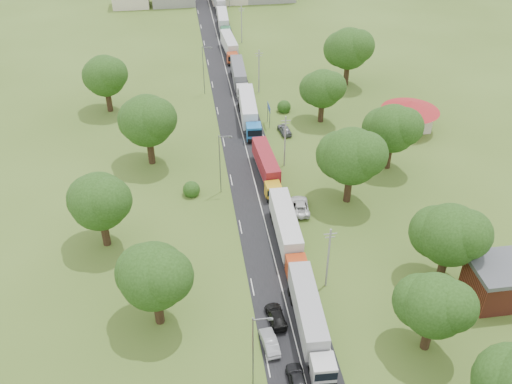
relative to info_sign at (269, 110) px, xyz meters
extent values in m
plane|color=#3D551C|center=(-5.20, -35.00, -3.00)|extent=(260.00, 260.00, 0.00)
cube|color=black|center=(-5.20, -15.00, -3.00)|extent=(8.00, 200.00, 0.04)
cylinder|color=slate|center=(0.00, -1.20, -1.00)|extent=(0.12, 0.12, 4.00)
cylinder|color=slate|center=(0.00, 1.20, -1.00)|extent=(0.12, 0.12, 4.00)
cube|color=navy|center=(0.00, 0.00, 0.60)|extent=(0.06, 3.00, 1.00)
cube|color=silver|center=(0.00, 0.00, 0.60)|extent=(0.07, 3.10, 0.06)
cylinder|color=gray|center=(0.30, -42.00, 1.50)|extent=(0.24, 0.24, 9.00)
cube|color=gray|center=(0.30, -42.00, 5.30)|extent=(1.60, 0.10, 0.10)
cube|color=gray|center=(0.30, -42.00, 4.80)|extent=(1.20, 0.10, 0.10)
cylinder|color=gray|center=(0.30, -14.00, 1.50)|extent=(0.24, 0.24, 9.00)
cube|color=gray|center=(0.30, -14.00, 5.30)|extent=(1.60, 0.10, 0.10)
cube|color=gray|center=(0.30, -14.00, 4.80)|extent=(1.20, 0.10, 0.10)
cylinder|color=gray|center=(0.30, 14.00, 1.50)|extent=(0.24, 0.24, 9.00)
cube|color=gray|center=(0.30, 14.00, 5.30)|extent=(1.60, 0.10, 0.10)
cube|color=gray|center=(0.30, 14.00, 4.80)|extent=(1.20, 0.10, 0.10)
cylinder|color=gray|center=(0.30, 42.00, 1.50)|extent=(0.24, 0.24, 9.00)
cube|color=gray|center=(0.30, 42.00, 5.30)|extent=(1.60, 0.10, 0.10)
cube|color=gray|center=(0.30, 42.00, 4.80)|extent=(1.20, 0.10, 0.10)
cylinder|color=slate|center=(-10.70, -55.00, 2.00)|extent=(0.16, 0.16, 10.00)
cube|color=slate|center=(-9.80, -55.00, 6.70)|extent=(1.80, 0.10, 0.10)
cube|color=slate|center=(-9.00, -55.00, 6.55)|extent=(0.50, 0.22, 0.15)
cylinder|color=slate|center=(-10.70, -20.00, 2.00)|extent=(0.16, 0.16, 10.00)
cube|color=slate|center=(-9.80, -20.00, 6.70)|extent=(1.80, 0.10, 0.10)
cube|color=slate|center=(-9.00, -20.00, 6.55)|extent=(0.50, 0.22, 0.15)
cylinder|color=slate|center=(-10.70, 15.00, 2.00)|extent=(0.16, 0.16, 10.00)
cube|color=slate|center=(-9.80, 15.00, 6.70)|extent=(1.80, 0.10, 0.10)
cube|color=slate|center=(-9.00, 15.00, 6.55)|extent=(0.50, 0.22, 0.15)
cylinder|color=#382616|center=(8.80, -53.00, -1.08)|extent=(1.04, 1.04, 3.85)
sphere|color=#1C360E|center=(8.80, -53.00, 3.60)|extent=(7.00, 7.00, 7.00)
sphere|color=#1C360E|center=(10.05, -54.00, 4.35)|extent=(5.50, 5.50, 5.50)
sphere|color=#1C360E|center=(7.80, -51.75, 3.10)|extent=(6.00, 6.00, 6.00)
cylinder|color=#382616|center=(14.80, -43.00, -0.90)|extent=(1.08, 1.08, 4.20)
sphere|color=#1C360E|center=(14.80, -43.00, 4.22)|extent=(7.70, 7.70, 7.70)
sphere|color=#1C360E|center=(16.18, -44.10, 5.05)|extent=(6.05, 6.05, 6.05)
sphere|color=#1C360E|center=(13.70, -41.63, 3.67)|extent=(6.60, 6.60, 6.60)
cylinder|color=#382616|center=(7.80, -25.00, -0.73)|extent=(1.12, 1.12, 4.55)
sphere|color=#1C360E|center=(7.80, -25.00, 4.85)|extent=(8.40, 8.40, 8.40)
sphere|color=#1C360E|center=(9.30, -26.20, 5.75)|extent=(6.60, 6.60, 6.60)
sphere|color=#1C360E|center=(6.60, -23.50, 4.25)|extent=(7.20, 7.20, 7.20)
cylinder|color=#382616|center=(16.80, -17.00, -0.90)|extent=(1.08, 1.08, 4.20)
sphere|color=#1C360E|center=(16.80, -17.00, 4.22)|extent=(7.70, 7.70, 7.70)
sphere|color=#1C360E|center=(18.18, -18.10, 5.05)|extent=(6.05, 6.05, 6.05)
sphere|color=#1C360E|center=(15.70, -15.63, 3.67)|extent=(6.60, 6.60, 6.60)
cylinder|color=#382616|center=(9.80, 0.00, -1.08)|extent=(1.04, 1.04, 3.85)
sphere|color=#1C360E|center=(9.80, 0.00, 3.60)|extent=(7.00, 7.00, 7.00)
sphere|color=#1C360E|center=(11.05, -1.00, 4.35)|extent=(5.50, 5.50, 5.50)
sphere|color=#1C360E|center=(8.80, 1.25, 3.10)|extent=(6.00, 6.00, 6.00)
cylinder|color=#382616|center=(18.80, 15.00, -0.73)|extent=(1.12, 1.12, 4.55)
sphere|color=#1C360E|center=(18.80, 15.00, 4.85)|extent=(8.40, 8.40, 8.40)
sphere|color=#1C360E|center=(20.30, 13.80, 5.75)|extent=(6.60, 6.60, 6.60)
sphere|color=#1C360E|center=(17.60, 16.50, 4.25)|extent=(7.20, 7.20, 7.20)
cylinder|color=#382616|center=(-20.20, -45.00, -0.90)|extent=(1.08, 1.08, 4.20)
sphere|color=#1C360E|center=(-20.20, -45.00, 4.22)|extent=(7.70, 7.70, 7.70)
sphere|color=#1C360E|center=(-18.82, -46.10, 5.05)|extent=(6.05, 6.05, 6.05)
sphere|color=#1C360E|center=(-21.30, -43.63, 3.67)|extent=(6.60, 6.60, 6.60)
cylinder|color=#382616|center=(-27.20, -30.00, -0.90)|extent=(1.08, 1.08, 4.20)
sphere|color=#1C360E|center=(-27.20, -30.00, 4.22)|extent=(7.70, 7.70, 7.70)
sphere|color=#1C360E|center=(-25.82, -31.10, 5.05)|extent=(6.05, 6.05, 6.05)
sphere|color=#1C360E|center=(-28.30, -28.63, 3.67)|extent=(6.60, 6.60, 6.60)
cylinder|color=#382616|center=(-21.20, -10.00, -0.73)|extent=(1.12, 1.12, 4.55)
sphere|color=#1C360E|center=(-21.20, -10.00, 4.85)|extent=(8.40, 8.40, 8.40)
sphere|color=#1C360E|center=(-19.70, -11.20, 5.75)|extent=(6.60, 6.60, 6.60)
sphere|color=#1C360E|center=(-22.40, -8.50, 4.25)|extent=(7.20, 7.20, 7.20)
cylinder|color=#382616|center=(-29.20, 10.00, -0.90)|extent=(1.08, 1.08, 4.20)
sphere|color=#1C360E|center=(-29.20, 10.00, 4.22)|extent=(7.70, 7.70, 7.70)
sphere|color=#1C360E|center=(-27.82, 8.90, 5.05)|extent=(6.05, 6.05, 6.05)
sphere|color=#1C360E|center=(-30.30, 11.37, 3.67)|extent=(6.60, 6.60, 6.60)
cube|color=maroon|center=(20.80, -47.00, -0.70)|extent=(8.00, 6.00, 4.60)
cube|color=#47494F|center=(20.80, -47.00, 1.90)|extent=(8.60, 6.60, 0.60)
cube|color=beige|center=(24.80, -5.00, -1.00)|extent=(7.00, 5.00, 4.00)
cone|color=maroon|center=(24.80, -5.00, 1.90)|extent=(10.08, 10.08, 1.80)
cube|color=silver|center=(-3.45, -55.46, -1.39)|extent=(2.59, 2.59, 2.59)
cube|color=black|center=(-3.45, -56.71, -1.03)|extent=(2.38, 0.12, 1.14)
cube|color=slate|center=(-3.45, -48.20, -2.22)|extent=(2.87, 12.02, 0.31)
cube|color=#9D9DA1|center=(-3.45, -47.89, -0.36)|extent=(3.09, 12.33, 3.11)
cylinder|color=black|center=(-3.45, -56.39, -2.48)|extent=(2.44, 1.04, 1.04)
cylinder|color=black|center=(-3.45, -54.52, -2.48)|extent=(2.44, 1.04, 1.04)
cylinder|color=black|center=(-3.45, -44.57, -2.48)|extent=(2.44, 1.04, 1.04)
cylinder|color=black|center=(-3.45, -43.01, -2.48)|extent=(2.44, 1.04, 1.04)
cube|color=#AB3813|center=(-3.05, -40.04, -1.37)|extent=(2.56, 2.56, 2.62)
cube|color=black|center=(-3.05, -41.31, -1.01)|extent=(2.41, 0.06, 1.15)
cube|color=slate|center=(-3.05, -41.24, -2.42)|extent=(2.31, 0.29, 0.37)
cube|color=slate|center=(-3.05, -32.69, -2.21)|extent=(2.61, 12.11, 0.31)
cube|color=silver|center=(-3.05, -32.37, -0.33)|extent=(2.82, 12.43, 3.15)
cylinder|color=black|center=(-3.05, -40.98, -2.48)|extent=(2.47, 1.05, 1.05)
cylinder|color=black|center=(-3.05, -39.09, -2.48)|extent=(2.47, 1.05, 1.05)
cylinder|color=black|center=(-3.05, -29.02, -2.48)|extent=(2.47, 1.05, 1.05)
cylinder|color=black|center=(-3.05, -27.44, -2.48)|extent=(2.47, 1.05, 1.05)
cube|color=gold|center=(-3.09, -22.82, -1.55)|extent=(2.37, 2.37, 2.34)
cube|color=black|center=(-3.09, -23.95, -1.23)|extent=(2.15, 0.14, 1.03)
cube|color=slate|center=(-3.09, -23.89, -2.49)|extent=(2.07, 0.37, 0.33)
cube|color=slate|center=(-3.09, -16.28, -2.30)|extent=(2.76, 10.85, 0.28)
cube|color=maroon|center=(-3.09, -16.00, -0.62)|extent=(2.96, 11.14, 2.80)
cylinder|color=black|center=(-3.09, -23.66, -2.53)|extent=(2.20, 0.93, 0.93)
cylinder|color=black|center=(-3.09, -21.98, -2.53)|extent=(2.20, 0.93, 0.93)
cylinder|color=black|center=(-3.09, -13.01, -2.53)|extent=(2.20, 0.93, 0.93)
cylinder|color=black|center=(-3.09, -11.61, -2.53)|extent=(2.20, 0.93, 0.93)
cube|color=#1D67AF|center=(-3.47, -5.04, -1.34)|extent=(2.71, 2.71, 2.67)
cube|color=black|center=(-3.47, -6.34, -0.97)|extent=(2.46, 0.16, 1.18)
cube|color=slate|center=(-3.47, -6.27, -2.41)|extent=(2.36, 0.39, 0.37)
cube|color=slate|center=(-3.47, 2.44, -2.20)|extent=(3.17, 12.42, 0.32)
cube|color=silver|center=(-3.47, 2.76, -0.27)|extent=(3.40, 12.75, 3.21)
cylinder|color=black|center=(-3.47, -6.01, -2.47)|extent=(2.51, 1.07, 1.07)
cylinder|color=black|center=(-3.47, -4.08, -2.47)|extent=(2.51, 1.07, 1.07)
cylinder|color=black|center=(-3.47, 6.19, -2.47)|extent=(2.51, 1.07, 1.07)
cylinder|color=black|center=(-3.47, 7.79, -2.47)|extent=(2.51, 1.07, 1.07)
cube|color=silver|center=(-3.29, 11.74, -1.48)|extent=(2.45, 2.45, 2.46)
cube|color=black|center=(-3.29, 10.55, -1.13)|extent=(2.26, 0.10, 1.08)
cube|color=slate|center=(-3.29, 10.61, -2.46)|extent=(2.18, 0.33, 0.34)
cube|color=slate|center=(-3.29, 18.64, -2.26)|extent=(2.68, 11.41, 0.30)
cube|color=#53545A|center=(-3.29, 18.94, -0.49)|extent=(2.89, 11.71, 2.96)
cylinder|color=black|center=(-3.29, 10.86, -2.51)|extent=(2.32, 0.99, 0.99)
cylinder|color=black|center=(-3.29, 12.63, -2.51)|extent=(2.32, 0.99, 0.99)
cylinder|color=black|center=(-3.29, 22.09, -2.51)|extent=(2.32, 0.99, 0.99)
cylinder|color=black|center=(-3.29, 23.57, -2.51)|extent=(2.32, 0.99, 0.99)
cube|color=#A13918|center=(-3.39, 29.02, -1.54)|extent=(2.41, 2.41, 2.36)
cube|color=black|center=(-3.39, 27.87, -1.21)|extent=(2.17, 0.16, 1.04)
cube|color=slate|center=(-3.39, 27.93, -2.48)|extent=(2.09, 0.38, 0.33)
cube|color=slate|center=(-3.39, 35.64, -2.29)|extent=(2.87, 10.99, 0.28)
cube|color=#BCBCBC|center=(-3.39, 35.92, -0.59)|extent=(3.07, 11.28, 2.84)
cylinder|color=black|center=(-3.39, 28.17, -2.53)|extent=(2.22, 0.95, 0.95)
cylinder|color=black|center=(-3.39, 29.87, -2.53)|extent=(2.22, 0.95, 0.95)
cylinder|color=black|center=(-3.39, 38.94, -2.53)|extent=(2.22, 0.95, 0.95)
cylinder|color=black|center=(-3.39, 40.36, -2.53)|extent=(2.22, 0.95, 0.95)
cube|color=#215936|center=(-3.18, 45.86, -1.51)|extent=(2.42, 2.42, 2.41)
cube|color=black|center=(-3.18, 44.70, -1.17)|extent=(2.22, 0.12, 1.06)
cube|color=slate|center=(-3.18, 44.75, -2.47)|extent=(2.13, 0.35, 0.34)
cube|color=slate|center=(-3.18, 52.61, -2.28)|extent=(2.72, 11.18, 0.29)
cube|color=silver|center=(-3.18, 52.90, -0.54)|extent=(2.93, 11.48, 2.89)
cylinder|color=black|center=(-3.18, 45.00, -2.52)|extent=(2.27, 0.96, 0.96)
cylinder|color=black|center=(-3.18, 46.73, -2.52)|extent=(2.27, 0.96, 0.96)
cylinder|color=black|center=(-3.18, 55.99, -2.52)|extent=(2.27, 0.96, 0.96)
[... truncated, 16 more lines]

